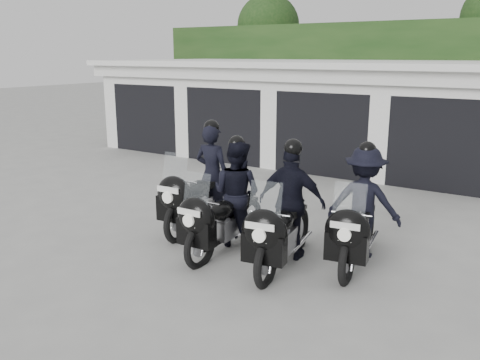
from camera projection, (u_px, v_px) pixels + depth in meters
The scene contains 7 objects.
ground at pixel (194, 235), 9.16m from camera, with size 80.00×80.00×0.00m, color #9D9D97.
garage_block at pixel (356, 113), 15.39m from camera, with size 16.40×6.80×2.96m.
background_vegetation at pixel (414, 65), 18.83m from camera, with size 20.00×3.90×5.80m.
police_bike_a at pixel (203, 185), 9.36m from camera, with size 0.79×2.36×2.05m.
police_bike_b at pixel (230, 201), 8.34m from camera, with size 0.88×2.23×1.94m.
police_bike_c at pixel (288, 211), 7.77m from camera, with size 1.16×2.27×1.98m.
police_bike_d at pixel (362, 210), 7.85m from camera, with size 1.23×2.21×1.93m.
Camera 1 is at (5.39, -6.82, 3.18)m, focal length 38.00 mm.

